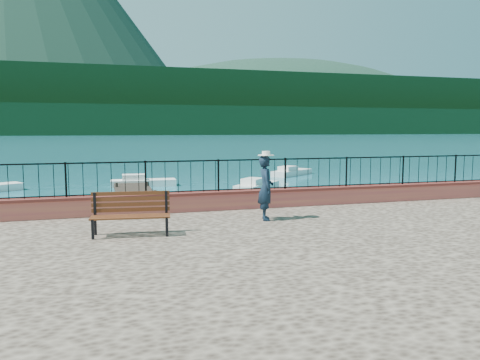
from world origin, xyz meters
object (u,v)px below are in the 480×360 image
boat_0 (81,213)px  boat_2 (257,184)px  boat_4 (143,180)px  boat_1 (226,202)px  boat_5 (292,170)px  park_bench (131,223)px  person (266,188)px

boat_0 → boat_2: size_ratio=1.14×
boat_2 → boat_4: bearing=102.0°
boat_0 → boat_1: 6.29m
boat_1 → boat_5: size_ratio=1.00×
boat_2 → park_bench: bearing=-164.3°
person → boat_5: (10.34, 22.50, -1.68)m
boat_1 → boat_5: 16.94m
park_bench → boat_2: size_ratio=0.49×
boat_2 → boat_1: bearing=-165.6°
boat_4 → boat_5: size_ratio=0.96×
person → boat_2: person is taller
park_bench → boat_4: (1.99, 19.59, -1.10)m
boat_4 → park_bench: bearing=-93.3°
person → boat_0: bearing=47.1°
boat_2 → boat_4: size_ratio=0.93×
boat_0 → park_bench: bearing=-70.2°
person → boat_2: (4.73, 14.66, -1.68)m
boat_0 → boat_4: same height
boat_4 → boat_5: 12.61m
boat_0 → boat_5: size_ratio=1.02×
boat_5 → boat_0: bearing=-171.7°
boat_4 → boat_2: bearing=-29.6°
boat_0 → boat_1: size_ratio=1.02×
boat_1 → park_bench: bearing=-98.1°
person → boat_1: bearing=4.4°
boat_0 → boat_1: same height
person → boat_0: person is taller
person → boat_1: person is taller
park_bench → person: size_ratio=1.06×
person → boat_5: person is taller
park_bench → boat_4: size_ratio=0.46×
park_bench → boat_0: (-1.43, 8.17, -1.10)m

